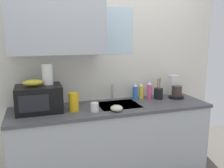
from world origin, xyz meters
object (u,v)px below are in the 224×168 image
object	(u,v)px
mug_white	(95,107)
dish_soap_bottle_yellow	(141,91)
coffee_maker	(175,89)
small_bowl	(117,108)
paper_towel_roll	(47,74)
cereal_canister	(74,102)
microwave	(39,99)
utensil_crock	(158,93)
dish_soap_bottle_pink	(149,91)
banana_bunch	(33,83)
dish_soap_bottle_blue	(135,92)

from	to	relation	value
mug_white	dish_soap_bottle_yellow	bearing A→B (deg)	26.29
coffee_maker	small_bowl	bearing A→B (deg)	-160.92
paper_towel_roll	cereal_canister	bearing A→B (deg)	-32.01
microwave	utensil_crock	bearing A→B (deg)	2.87
dish_soap_bottle_pink	paper_towel_roll	bearing A→B (deg)	-177.33
small_bowl	dish_soap_bottle_pink	bearing A→B (deg)	32.71
banana_bunch	dish_soap_bottle_pink	world-z (taller)	banana_bunch
cereal_canister	mug_white	world-z (taller)	cereal_canister
banana_bunch	dish_soap_bottle_yellow	bearing A→B (deg)	6.57
banana_bunch	mug_white	size ratio (longest dim) A/B	2.11
dish_soap_bottle_pink	dish_soap_bottle_blue	bearing A→B (deg)	168.61
banana_bunch	cereal_canister	world-z (taller)	banana_bunch
mug_white	small_bowl	size ratio (longest dim) A/B	0.73
paper_towel_roll	dish_soap_bottle_blue	distance (m)	1.08
paper_towel_roll	small_bowl	distance (m)	0.81
coffee_maker	dish_soap_bottle_pink	world-z (taller)	coffee_maker
coffee_maker	mug_white	bearing A→B (deg)	-167.41
dish_soap_bottle_pink	cereal_canister	size ratio (longest dim) A/B	1.11
coffee_maker	microwave	bearing A→B (deg)	-177.93
cereal_canister	small_bowl	world-z (taller)	cereal_canister
dish_soap_bottle_yellow	cereal_canister	distance (m)	0.92
banana_bunch	coffee_maker	size ratio (longest dim) A/B	0.71
coffee_maker	dish_soap_bottle_blue	bearing A→B (deg)	170.69
microwave	mug_white	size ratio (longest dim) A/B	4.84
dish_soap_bottle_blue	utensil_crock	size ratio (longest dim) A/B	0.73
dish_soap_bottle_pink	utensil_crock	distance (m)	0.12
banana_bunch	small_bowl	distance (m)	0.89
dish_soap_bottle_pink	cereal_canister	world-z (taller)	dish_soap_bottle_pink
mug_white	dish_soap_bottle_blue	bearing A→B (deg)	28.97
coffee_maker	banana_bunch	bearing A→B (deg)	-178.04
dish_soap_bottle_pink	utensil_crock	world-z (taller)	utensil_crock
banana_bunch	dish_soap_bottle_pink	bearing A→B (deg)	4.47
microwave	dish_soap_bottle_yellow	xyz separation A→B (m)	(1.22, 0.15, -0.04)
microwave	paper_towel_roll	world-z (taller)	paper_towel_roll
microwave	utensil_crock	size ratio (longest dim) A/B	1.70
cereal_canister	utensil_crock	world-z (taller)	utensil_crock
mug_white	dish_soap_bottle_pink	bearing A→B (deg)	20.94
microwave	dish_soap_bottle_pink	bearing A→B (deg)	4.70
mug_white	coffee_maker	bearing A→B (deg)	12.59
dish_soap_bottle_yellow	mug_white	distance (m)	0.76
coffee_maker	dish_soap_bottle_blue	distance (m)	0.52
dish_soap_bottle_yellow	utensil_crock	xyz separation A→B (m)	(0.20, -0.08, -0.02)
cereal_canister	small_bowl	distance (m)	0.45
banana_bunch	dish_soap_bottle_yellow	size ratio (longest dim) A/B	1.02
dish_soap_bottle_blue	coffee_maker	bearing A→B (deg)	-9.31
dish_soap_bottle_pink	small_bowl	distance (m)	0.66
coffee_maker	cereal_canister	distance (m)	1.32
dish_soap_bottle_pink	mug_white	bearing A→B (deg)	-159.06
cereal_canister	small_bowl	bearing A→B (deg)	-19.60
dish_soap_bottle_yellow	dish_soap_bottle_pink	size ratio (longest dim) A/B	0.90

